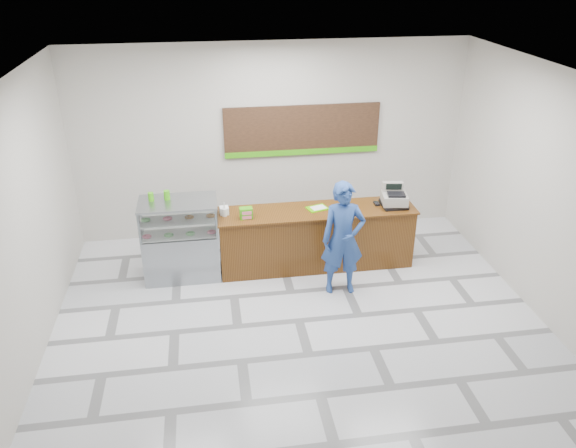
{
  "coord_description": "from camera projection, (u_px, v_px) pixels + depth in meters",
  "views": [
    {
      "loc": [
        -1.17,
        -6.58,
        4.89
      ],
      "look_at": [
        -0.02,
        0.9,
        1.13
      ],
      "focal_mm": 35.0,
      "sensor_mm": 36.0,
      "label": 1
    }
  ],
  "objects": [
    {
      "name": "napkin_box",
      "position": [
        224.0,
        210.0,
        8.99
      ],
      "size": [
        0.15,
        0.15,
        0.12
      ],
      "primitive_type": "cube",
      "rotation": [
        0.0,
        0.0,
        0.09
      ],
      "color": "white",
      "rests_on": "sales_counter"
    },
    {
      "name": "green_cup_left",
      "position": [
        151.0,
        197.0,
        8.71
      ],
      "size": [
        0.09,
        0.09,
        0.14
      ],
      "primitive_type": "cylinder",
      "color": "#3CA610",
      "rests_on": "display_case"
    },
    {
      "name": "floor",
      "position": [
        299.0,
        321.0,
        8.16
      ],
      "size": [
        7.0,
        7.0,
        0.0
      ],
      "primitive_type": "plane",
      "color": "silver",
      "rests_on": "ground"
    },
    {
      "name": "back_wall",
      "position": [
        272.0,
        142.0,
        10.04
      ],
      "size": [
        7.0,
        0.0,
        7.0
      ],
      "primitive_type": "plane",
      "rotation": [
        1.57,
        0.0,
        0.0
      ],
      "color": "beige",
      "rests_on": "floor"
    },
    {
      "name": "customer",
      "position": [
        343.0,
        239.0,
        8.51
      ],
      "size": [
        0.69,
        0.47,
        1.82
      ],
      "primitive_type": "imported",
      "rotation": [
        0.0,
        0.0,
        -0.06
      ],
      "color": "navy",
      "rests_on": "floor"
    },
    {
      "name": "straw_cup",
      "position": [
        224.0,
        212.0,
        8.92
      ],
      "size": [
        0.09,
        0.09,
        0.13
      ],
      "primitive_type": "cylinder",
      "color": "silver",
      "rests_on": "sales_counter"
    },
    {
      "name": "donut_decal",
      "position": [
        342.0,
        210.0,
        9.14
      ],
      "size": [
        0.15,
        0.15,
        0.0
      ],
      "primitive_type": "cylinder",
      "color": "pink",
      "rests_on": "sales_counter"
    },
    {
      "name": "serving_tray",
      "position": [
        317.0,
        208.0,
        9.19
      ],
      "size": [
        0.39,
        0.33,
        0.02
      ],
      "rotation": [
        0.0,
        0.0,
        0.3
      ],
      "color": "#52C200",
      "rests_on": "sales_counter"
    },
    {
      "name": "cash_register",
      "position": [
        394.0,
        198.0,
        9.24
      ],
      "size": [
        0.46,
        0.47,
        0.38
      ],
      "rotation": [
        0.0,
        0.0,
        -0.15
      ],
      "color": "black",
      "rests_on": "sales_counter"
    },
    {
      "name": "green_cup_right",
      "position": [
        167.0,
        195.0,
        8.76
      ],
      "size": [
        0.1,
        0.1,
        0.15
      ],
      "primitive_type": "cylinder",
      "color": "#3CA610",
      "rests_on": "display_case"
    },
    {
      "name": "card_terminal",
      "position": [
        376.0,
        204.0,
        9.33
      ],
      "size": [
        0.07,
        0.15,
        0.04
      ],
      "primitive_type": "cube",
      "rotation": [
        0.0,
        0.0,
        -0.01
      ],
      "color": "black",
      "rests_on": "sales_counter"
    },
    {
      "name": "sales_counter",
      "position": [
        316.0,
        238.0,
        9.38
      ],
      "size": [
        3.26,
        0.76,
        1.03
      ],
      "color": "#603511",
      "rests_on": "floor"
    },
    {
      "name": "display_case",
      "position": [
        181.0,
        239.0,
        9.01
      ],
      "size": [
        1.22,
        0.72,
        1.33
      ],
      "color": "gray",
      "rests_on": "floor"
    },
    {
      "name": "promo_box",
      "position": [
        246.0,
        213.0,
        8.84
      ],
      "size": [
        0.21,
        0.14,
        0.18
      ],
      "primitive_type": "cube",
      "rotation": [
        0.0,
        0.0,
        0.06
      ],
      "color": "#3CA610",
      "rests_on": "sales_counter"
    },
    {
      "name": "ceiling",
      "position": [
        302.0,
        78.0,
        6.61
      ],
      "size": [
        7.0,
        7.0,
        0.0
      ],
      "primitive_type": "plane",
      "rotation": [
        3.14,
        0.0,
        0.0
      ],
      "color": "silver",
      "rests_on": "back_wall"
    },
    {
      "name": "menu_board",
      "position": [
        302.0,
        131.0,
        10.0
      ],
      "size": [
        2.8,
        0.06,
        0.9
      ],
      "color": "black",
      "rests_on": "back_wall"
    }
  ]
}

